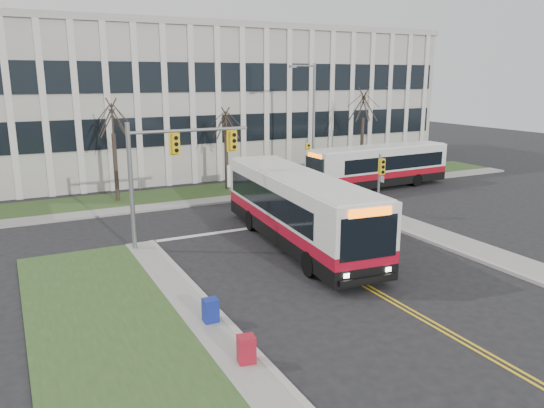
{
  "coord_description": "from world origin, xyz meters",
  "views": [
    {
      "loc": [
        -12.44,
        -17.7,
        8.25
      ],
      "look_at": [
        -0.72,
        5.42,
        2.0
      ],
      "focal_mm": 35.0,
      "sensor_mm": 36.0,
      "label": 1
    }
  ],
  "objects_px": {
    "bus_cross": "(378,167)",
    "newspaper_box_red": "(246,351)",
    "bus_main": "(298,211)",
    "directory_sign": "(237,176)",
    "newspaper_box_blue": "(211,312)",
    "streetlight": "(312,119)"
  },
  "relations": [
    {
      "from": "directory_sign",
      "to": "bus_main",
      "type": "distance_m",
      "value": 13.25
    },
    {
      "from": "streetlight",
      "to": "newspaper_box_red",
      "type": "xyz_separation_m",
      "value": [
        -14.83,
        -21.11,
        -4.72
      ]
    },
    {
      "from": "directory_sign",
      "to": "bus_cross",
      "type": "distance_m",
      "value": 10.75
    },
    {
      "from": "bus_cross",
      "to": "newspaper_box_red",
      "type": "distance_m",
      "value": 27.15
    },
    {
      "from": "directory_sign",
      "to": "newspaper_box_blue",
      "type": "bearing_deg",
      "value": -115.55
    },
    {
      "from": "directory_sign",
      "to": "newspaper_box_red",
      "type": "height_order",
      "value": "directory_sign"
    },
    {
      "from": "bus_main",
      "to": "bus_cross",
      "type": "bearing_deg",
      "value": 42.82
    },
    {
      "from": "directory_sign",
      "to": "bus_main",
      "type": "bearing_deg",
      "value": -99.94
    },
    {
      "from": "bus_cross",
      "to": "newspaper_box_blue",
      "type": "bearing_deg",
      "value": -53.61
    },
    {
      "from": "bus_main",
      "to": "newspaper_box_red",
      "type": "distance_m",
      "value": 11.78
    },
    {
      "from": "streetlight",
      "to": "bus_cross",
      "type": "height_order",
      "value": "streetlight"
    },
    {
      "from": "newspaper_box_blue",
      "to": "newspaper_box_red",
      "type": "height_order",
      "value": "same"
    },
    {
      "from": "bus_main",
      "to": "newspaper_box_blue",
      "type": "relative_size",
      "value": 13.92
    },
    {
      "from": "bus_main",
      "to": "bus_cross",
      "type": "xyz_separation_m",
      "value": [
        12.44,
        9.54,
        -0.21
      ]
    },
    {
      "from": "streetlight",
      "to": "bus_cross",
      "type": "xyz_separation_m",
      "value": [
        4.63,
        -2.2,
        -3.64
      ]
    },
    {
      "from": "bus_cross",
      "to": "newspaper_box_red",
      "type": "bearing_deg",
      "value": -48.78
    },
    {
      "from": "bus_main",
      "to": "bus_cross",
      "type": "distance_m",
      "value": 15.68
    },
    {
      "from": "newspaper_box_red",
      "to": "bus_cross",
      "type": "bearing_deg",
      "value": 54.64
    },
    {
      "from": "directory_sign",
      "to": "bus_main",
      "type": "height_order",
      "value": "bus_main"
    },
    {
      "from": "bus_main",
      "to": "newspaper_box_red",
      "type": "xyz_separation_m",
      "value": [
        -7.01,
        -9.37,
        -1.29
      ]
    },
    {
      "from": "bus_main",
      "to": "newspaper_box_blue",
      "type": "xyz_separation_m",
      "value": [
        -7.01,
        -6.41,
        -1.29
      ]
    },
    {
      "from": "bus_cross",
      "to": "newspaper_box_red",
      "type": "relative_size",
      "value": 12.27
    }
  ]
}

